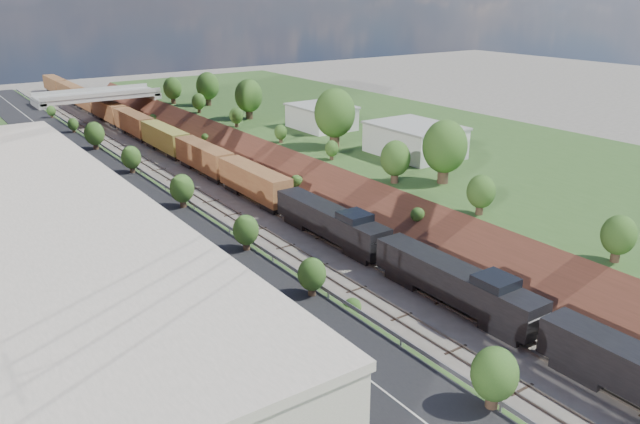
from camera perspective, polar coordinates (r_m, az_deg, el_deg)
platform_right at (r=101.21m, az=9.39°, el=5.49°), size 44.00×180.00×5.00m
embankment_left at (r=79.17m, az=-14.45°, el=-0.76°), size 10.00×180.00×10.00m
embankment_right at (r=88.52m, az=-1.08°, el=2.03°), size 10.00×180.00×10.00m
rail_left_track at (r=82.14m, az=-9.00°, el=0.44°), size 1.58×180.00×0.18m
rail_right_track at (r=84.37m, az=-5.83°, el=1.11°), size 1.58×180.00×0.18m
road at (r=76.30m, az=-17.92°, el=2.14°), size 8.00×180.00×0.10m
guardrail at (r=77.17m, az=-15.02°, el=3.01°), size 0.10×171.00×0.70m
commercial_building at (r=52.21m, az=-24.01°, el=-2.56°), size 14.30×62.30×7.00m
overpass at (r=138.78m, az=-19.62°, el=9.44°), size 24.50×8.30×7.40m
white_building_near at (r=88.16m, az=8.65°, el=6.46°), size 9.00×12.00×4.00m
white_building_far at (r=104.63m, az=0.13°, el=8.63°), size 8.00×10.00×3.60m
tree_right_large at (r=74.86m, az=11.34°, el=5.84°), size 5.25×5.25×7.61m
tree_left_crest at (r=43.30m, az=3.12°, el=-7.42°), size 2.45×2.45×3.55m
freight_train at (r=111.52m, az=-13.86°, el=6.54°), size 2.99×184.57×4.55m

